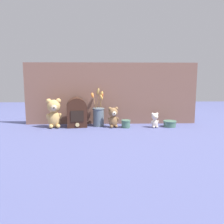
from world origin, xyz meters
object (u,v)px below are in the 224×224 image
at_px(teddy_bear_medium, 113,117).
at_px(flower_vase, 99,115).
at_px(decorative_tin_short, 170,124).
at_px(teddy_bear_large, 54,113).
at_px(teddy_bear_small, 155,120).
at_px(vintage_radio, 77,112).
at_px(decorative_tin_tall, 126,124).

relative_size(teddy_bear_medium, flower_vase, 0.53).
bearing_deg(decorative_tin_short, teddy_bear_large, 179.69).
xyz_separation_m(teddy_bear_small, vintage_radio, (-0.67, 0.06, 0.06)).
height_order(teddy_bear_large, vintage_radio, vintage_radio).
xyz_separation_m(teddy_bear_large, decorative_tin_short, (0.99, -0.01, -0.10)).
distance_m(teddy_bear_small, flower_vase, 0.49).
relative_size(teddy_bear_medium, decorative_tin_tall, 2.28).
distance_m(teddy_bear_large, decorative_tin_short, 1.00).
bearing_deg(decorative_tin_tall, teddy_bear_medium, 172.03).
height_order(teddy_bear_large, teddy_bear_small, teddy_bear_large).
bearing_deg(decorative_tin_short, vintage_radio, 177.73).
bearing_deg(flower_vase, teddy_bear_small, -9.88).
height_order(flower_vase, decorative_tin_tall, flower_vase).
relative_size(teddy_bear_large, decorative_tin_short, 2.23).
bearing_deg(flower_vase, vintage_radio, -172.48).
relative_size(teddy_bear_large, teddy_bear_small, 1.95).
bearing_deg(decorative_tin_tall, teddy_bear_small, -1.35).
relative_size(teddy_bear_small, flower_vase, 0.39).
bearing_deg(teddy_bear_large, teddy_bear_medium, -1.32).
xyz_separation_m(teddy_bear_large, teddy_bear_small, (0.86, -0.03, -0.06)).
distance_m(teddy_bear_medium, decorative_tin_short, 0.50).
height_order(teddy_bear_medium, decorative_tin_tall, teddy_bear_medium).
bearing_deg(vintage_radio, teddy_bear_small, -5.04).
bearing_deg(teddy_bear_large, teddy_bear_small, -2.16).
height_order(teddy_bear_small, flower_vase, flower_vase).
height_order(teddy_bear_medium, vintage_radio, vintage_radio).
bearing_deg(decorative_tin_tall, teddy_bear_large, 177.51).
bearing_deg(teddy_bear_large, vintage_radio, 7.98).
distance_m(teddy_bear_large, teddy_bear_medium, 0.50).
bearing_deg(teddy_bear_small, teddy_bear_large, 177.84).
xyz_separation_m(teddy_bear_large, flower_vase, (0.38, 0.05, -0.03)).
relative_size(flower_vase, decorative_tin_short, 2.97).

